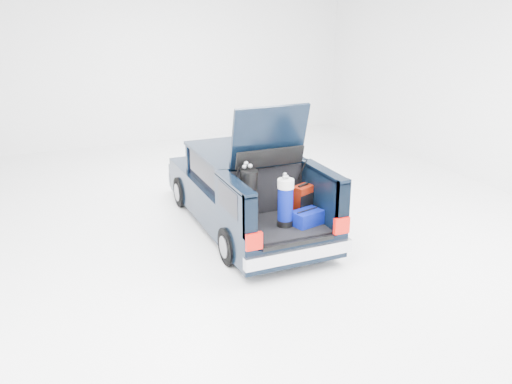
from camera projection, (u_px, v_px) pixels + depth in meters
name	position (u px, v px, depth m)	size (l,w,h in m)	color
ground	(246.00, 225.00, 10.23)	(14.00, 14.00, 0.00)	white
car	(243.00, 190.00, 10.09)	(1.87, 4.65, 2.47)	black
red_suitcase	(303.00, 201.00, 8.98)	(0.40, 0.35, 0.56)	#611003
black_golf_bag	(248.00, 197.00, 8.63)	(0.40, 0.45, 1.03)	black
blue_golf_bag	(285.00, 202.00, 8.57)	(0.29, 0.29, 0.88)	black
blue_duffel	(307.00, 217.00, 8.71)	(0.55, 0.43, 0.25)	#050F72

